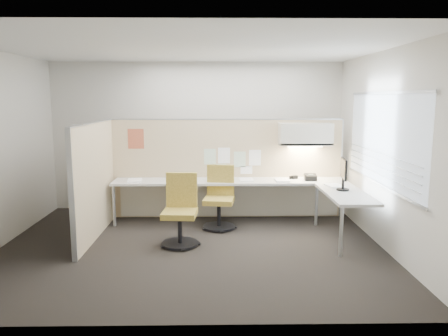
{
  "coord_description": "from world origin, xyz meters",
  "views": [
    {
      "loc": [
        0.37,
        -6.1,
        2.13
      ],
      "look_at": [
        0.49,
        0.8,
        1.02
      ],
      "focal_mm": 35.0,
      "sensor_mm": 36.0,
      "label": 1
    }
  ],
  "objects_px": {
    "chair_right": "(219,199)",
    "phone": "(310,177)",
    "chair_left": "(180,212)",
    "monitor": "(343,172)",
    "desk": "(250,189)"
  },
  "relations": [
    {
      "from": "chair_left",
      "to": "phone",
      "type": "distance_m",
      "value": 2.45
    },
    {
      "from": "desk",
      "to": "monitor",
      "type": "distance_m",
      "value": 1.6
    },
    {
      "from": "chair_left",
      "to": "monitor",
      "type": "height_order",
      "value": "monitor"
    },
    {
      "from": "desk",
      "to": "chair_right",
      "type": "distance_m",
      "value": 0.57
    },
    {
      "from": "chair_right",
      "to": "monitor",
      "type": "relative_size",
      "value": 2.09
    },
    {
      "from": "desk",
      "to": "phone",
      "type": "xyz_separation_m",
      "value": [
        1.05,
        0.12,
        0.18
      ]
    },
    {
      "from": "chair_right",
      "to": "desk",
      "type": "bearing_deg",
      "value": 29.09
    },
    {
      "from": "desk",
      "to": "chair_right",
      "type": "height_order",
      "value": "chair_right"
    },
    {
      "from": "chair_left",
      "to": "phone",
      "type": "height_order",
      "value": "chair_left"
    },
    {
      "from": "monitor",
      "to": "chair_left",
      "type": "bearing_deg",
      "value": 105.08
    },
    {
      "from": "chair_right",
      "to": "phone",
      "type": "xyz_separation_m",
      "value": [
        1.56,
        0.32,
        0.31
      ]
    },
    {
      "from": "chair_left",
      "to": "phone",
      "type": "relative_size",
      "value": 4.67
    },
    {
      "from": "monitor",
      "to": "phone",
      "type": "relative_size",
      "value": 2.21
    },
    {
      "from": "chair_left",
      "to": "monitor",
      "type": "distance_m",
      "value": 2.54
    },
    {
      "from": "chair_left",
      "to": "monitor",
      "type": "xyz_separation_m",
      "value": [
        2.46,
        0.31,
        0.53
      ]
    }
  ]
}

